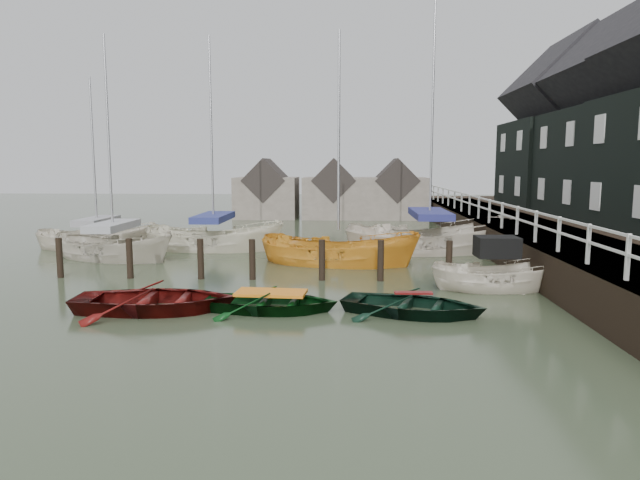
# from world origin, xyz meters

# --- Properties ---
(ground) EXTENTS (120.00, 120.00, 0.00)m
(ground) POSITION_xyz_m (0.00, 0.00, 0.00)
(ground) COLOR #2E3924
(ground) RESTS_ON ground
(pier) EXTENTS (3.04, 32.00, 2.70)m
(pier) POSITION_xyz_m (9.48, 10.00, 0.71)
(pier) COLOR black
(pier) RESTS_ON ground
(land_strip) EXTENTS (14.00, 38.00, 1.50)m
(land_strip) POSITION_xyz_m (15.00, 10.00, 0.00)
(land_strip) COLOR black
(land_strip) RESTS_ON ground
(mooring_pilings) EXTENTS (13.72, 0.22, 1.80)m
(mooring_pilings) POSITION_xyz_m (-1.11, 3.00, 0.50)
(mooring_pilings) COLOR black
(mooring_pilings) RESTS_ON ground
(far_sheds) EXTENTS (14.00, 4.08, 4.39)m
(far_sheds) POSITION_xyz_m (0.83, 26.00, 1.86)
(far_sheds) COLOR #665B51
(far_sheds) RESTS_ON ground
(rowboat_red) EXTENTS (4.56, 3.40, 0.90)m
(rowboat_red) POSITION_xyz_m (-3.09, -1.38, 0.00)
(rowboat_red) COLOR #4F0D0B
(rowboat_red) RESTS_ON ground
(rowboat_green) EXTENTS (3.81, 2.85, 0.75)m
(rowboat_green) POSITION_xyz_m (0.02, -1.19, 0.00)
(rowboat_green) COLOR black
(rowboat_green) RESTS_ON ground
(rowboat_dkgreen) EXTENTS (4.42, 3.73, 0.78)m
(rowboat_dkgreen) POSITION_xyz_m (3.83, -1.37, 0.00)
(rowboat_dkgreen) COLOR black
(rowboat_dkgreen) RESTS_ON ground
(motorboat) EXTENTS (4.18, 1.64, 2.48)m
(motorboat) POSITION_xyz_m (6.80, 1.74, 0.10)
(motorboat) COLOR beige
(motorboat) RESTS_ON ground
(sailboat_a) EXTENTS (6.42, 4.24, 10.29)m
(sailboat_a) POSITION_xyz_m (-7.74, 6.98, 0.06)
(sailboat_a) COLOR beige
(sailboat_a) RESTS_ON ground
(sailboat_b) EXTENTS (6.69, 2.80, 10.91)m
(sailboat_b) POSITION_xyz_m (-4.15, 9.76, 0.06)
(sailboat_b) COLOR silver
(sailboat_b) RESTS_ON ground
(sailboat_c) EXTENTS (6.85, 3.78, 10.27)m
(sailboat_c) POSITION_xyz_m (1.70, 6.28, 0.01)
(sailboat_c) COLOR orange
(sailboat_c) RESTS_ON ground
(sailboat_d) EXTENTS (7.94, 3.78, 13.54)m
(sailboat_d) POSITION_xyz_m (5.74, 9.52, 0.06)
(sailboat_d) COLOR beige
(sailboat_d) RESTS_ON ground
(sailboat_e) EXTENTS (5.83, 3.22, 9.01)m
(sailboat_e) POSITION_xyz_m (-9.83, 10.10, 0.06)
(sailboat_e) COLOR beige
(sailboat_e) RESTS_ON ground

